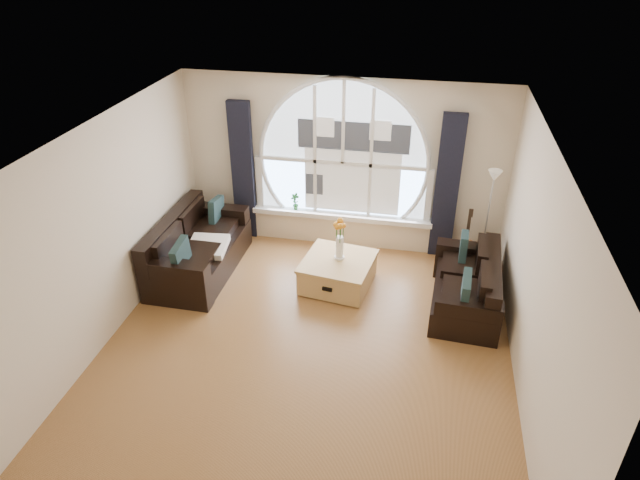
{
  "coord_description": "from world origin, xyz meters",
  "views": [
    {
      "loc": [
        1.2,
        -5.16,
        4.64
      ],
      "look_at": [
        0.0,
        0.9,
        1.05
      ],
      "focal_mm": 31.02,
      "sensor_mm": 36.0,
      "label": 1
    }
  ],
  "objects_px": {
    "sofa_left": "(199,248)",
    "potted_plant": "(295,201)",
    "sofa_right": "(466,281)",
    "floor_lamp": "(487,221)",
    "guitar": "(466,238)",
    "coffee_chest": "(338,271)",
    "vase_flowers": "(340,234)"
  },
  "relations": [
    {
      "from": "coffee_chest",
      "to": "sofa_right",
      "type": "bearing_deg",
      "value": 3.89
    },
    {
      "from": "sofa_left",
      "to": "guitar",
      "type": "relative_size",
      "value": 1.85
    },
    {
      "from": "sofa_left",
      "to": "sofa_right",
      "type": "bearing_deg",
      "value": -1.04
    },
    {
      "from": "sofa_right",
      "to": "vase_flowers",
      "type": "relative_size",
      "value": 2.36
    },
    {
      "from": "potted_plant",
      "to": "sofa_left",
      "type": "bearing_deg",
      "value": -134.09
    },
    {
      "from": "sofa_right",
      "to": "floor_lamp",
      "type": "distance_m",
      "value": 1.16
    },
    {
      "from": "floor_lamp",
      "to": "sofa_left",
      "type": "bearing_deg",
      "value": -167.37
    },
    {
      "from": "vase_flowers",
      "to": "potted_plant",
      "type": "xyz_separation_m",
      "value": [
        -0.92,
        1.16,
        -0.13
      ]
    },
    {
      "from": "vase_flowers",
      "to": "guitar",
      "type": "xyz_separation_m",
      "value": [
        1.79,
        0.78,
        -0.29
      ]
    },
    {
      "from": "sofa_left",
      "to": "sofa_right",
      "type": "relative_size",
      "value": 1.19
    },
    {
      "from": "coffee_chest",
      "to": "vase_flowers",
      "type": "height_order",
      "value": "vase_flowers"
    },
    {
      "from": "sofa_right",
      "to": "potted_plant",
      "type": "distance_m",
      "value": 3.03
    },
    {
      "from": "sofa_right",
      "to": "potted_plant",
      "type": "bearing_deg",
      "value": 156.94
    },
    {
      "from": "sofa_right",
      "to": "floor_lamp",
      "type": "relative_size",
      "value": 1.03
    },
    {
      "from": "sofa_left",
      "to": "coffee_chest",
      "type": "distance_m",
      "value": 2.11
    },
    {
      "from": "sofa_left",
      "to": "potted_plant",
      "type": "xyz_separation_m",
      "value": [
        1.19,
        1.23,
        0.29
      ]
    },
    {
      "from": "sofa_left",
      "to": "vase_flowers",
      "type": "height_order",
      "value": "vase_flowers"
    },
    {
      "from": "coffee_chest",
      "to": "potted_plant",
      "type": "xyz_separation_m",
      "value": [
        -0.91,
        1.21,
        0.45
      ]
    },
    {
      "from": "sofa_right",
      "to": "guitar",
      "type": "height_order",
      "value": "guitar"
    },
    {
      "from": "sofa_left",
      "to": "vase_flowers",
      "type": "distance_m",
      "value": 2.16
    },
    {
      "from": "vase_flowers",
      "to": "floor_lamp",
      "type": "height_order",
      "value": "floor_lamp"
    },
    {
      "from": "coffee_chest",
      "to": "floor_lamp",
      "type": "distance_m",
      "value": 2.33
    },
    {
      "from": "sofa_right",
      "to": "coffee_chest",
      "type": "distance_m",
      "value": 1.8
    },
    {
      "from": "sofa_left",
      "to": "vase_flowers",
      "type": "bearing_deg",
      "value": 2.73
    },
    {
      "from": "vase_flowers",
      "to": "coffee_chest",
      "type": "bearing_deg",
      "value": -99.72
    },
    {
      "from": "sofa_left",
      "to": "sofa_right",
      "type": "height_order",
      "value": "sofa_left"
    },
    {
      "from": "sofa_right",
      "to": "guitar",
      "type": "relative_size",
      "value": 1.56
    },
    {
      "from": "sofa_left",
      "to": "coffee_chest",
      "type": "height_order",
      "value": "sofa_left"
    },
    {
      "from": "sofa_left",
      "to": "vase_flowers",
      "type": "xyz_separation_m",
      "value": [
        2.11,
        0.07,
        0.42
      ]
    },
    {
      "from": "sofa_right",
      "to": "coffee_chest",
      "type": "height_order",
      "value": "sofa_right"
    },
    {
      "from": "coffee_chest",
      "to": "potted_plant",
      "type": "bearing_deg",
      "value": 135.44
    },
    {
      "from": "vase_flowers",
      "to": "guitar",
      "type": "bearing_deg",
      "value": 23.59
    }
  ]
}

